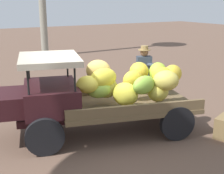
{
  "coord_description": "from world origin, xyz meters",
  "views": [
    {
      "loc": [
        3.05,
        5.62,
        2.92
      ],
      "look_at": [
        -0.3,
        -0.07,
        1.07
      ],
      "focal_mm": 49.11,
      "sensor_mm": 36.0,
      "label": 1
    }
  ],
  "objects": [
    {
      "name": "ground_plane",
      "position": [
        0.0,
        0.0,
        0.0
      ],
      "size": [
        60.0,
        60.0,
        0.0
      ],
      "primitive_type": "plane",
      "color": "brown"
    },
    {
      "name": "truck",
      "position": [
        0.08,
        -0.15,
        0.94
      ],
      "size": [
        4.66,
        2.71,
        1.82
      ],
      "rotation": [
        0.0,
        0.0,
        -0.28
      ],
      "color": "#321418",
      "rests_on": "ground"
    },
    {
      "name": "farmer",
      "position": [
        -1.89,
        -1.04,
        1.01
      ],
      "size": [
        0.56,
        0.53,
        1.76
      ],
      "rotation": [
        0.0,
        0.0,
        1.15
      ],
      "color": "#454F67",
      "rests_on": "ground"
    },
    {
      "name": "loose_banana_bunch",
      "position": [
        -1.45,
        -2.18,
        0.15
      ],
      "size": [
        0.63,
        0.49,
        0.29
      ],
      "primitive_type": "ellipsoid",
      "rotation": [
        0.0,
        -0.0,
        2.86
      ],
      "color": "gold",
      "rests_on": "ground"
    }
  ]
}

